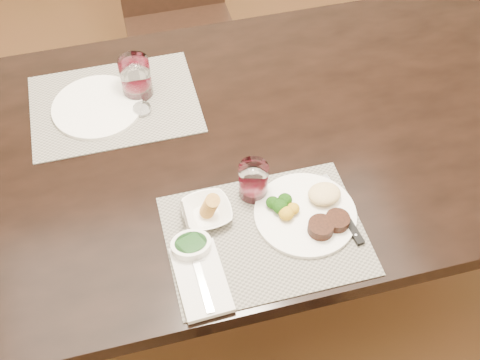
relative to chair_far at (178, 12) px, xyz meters
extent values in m
plane|color=#4C3218|center=(0.00, -0.93, -0.50)|extent=(4.50, 4.50, 0.00)
cube|color=black|center=(0.00, -0.93, 0.22)|extent=(2.00, 1.00, 0.05)
cube|color=black|center=(0.92, -0.51, -0.15)|extent=(0.08, 0.08, 0.70)
cube|color=black|center=(0.00, -0.08, -0.07)|extent=(0.42, 0.42, 0.04)
cube|color=black|center=(-0.18, -0.26, -0.30)|extent=(0.04, 0.04, 0.41)
cube|color=black|center=(0.18, -0.26, -0.30)|extent=(0.04, 0.04, 0.41)
cube|color=black|center=(-0.18, 0.10, -0.30)|extent=(0.04, 0.04, 0.41)
cube|color=black|center=(0.18, 0.10, -0.30)|extent=(0.04, 0.04, 0.41)
cube|color=slate|center=(-0.01, -1.25, 0.25)|extent=(0.46, 0.34, 0.00)
cube|color=slate|center=(-0.30, -0.72, 0.25)|extent=(0.46, 0.34, 0.00)
cylinder|color=white|center=(0.10, -1.22, 0.26)|extent=(0.25, 0.25, 0.01)
cylinder|color=black|center=(0.11, -1.28, 0.27)|extent=(0.06, 0.06, 0.03)
cylinder|color=black|center=(0.16, -1.27, 0.27)|extent=(0.06, 0.06, 0.02)
ellipsoid|color=#DDBD84|center=(0.15, -1.19, 0.28)|extent=(0.08, 0.07, 0.03)
ellipsoid|color=#18480D|center=(0.04, -1.20, 0.28)|extent=(0.04, 0.04, 0.03)
ellipsoid|color=#BB8D17|center=(0.05, -1.22, 0.28)|extent=(0.04, 0.04, 0.03)
cube|color=white|center=(-0.18, -1.33, 0.26)|extent=(0.11, 0.19, 0.01)
cube|color=silver|center=(-0.18, -1.35, 0.27)|extent=(0.02, 0.13, 0.01)
cube|color=silver|center=(-0.18, -1.26, 0.27)|extent=(0.03, 0.05, 0.00)
cube|color=silver|center=(0.19, -1.18, 0.25)|extent=(0.03, 0.13, 0.00)
cube|color=black|center=(0.19, -1.29, 0.26)|extent=(0.03, 0.09, 0.01)
imported|color=white|center=(-0.13, -1.16, 0.27)|extent=(0.12, 0.12, 0.03)
cylinder|color=#B48838|center=(-0.13, -1.16, 0.28)|extent=(0.04, 0.04, 0.04)
cylinder|color=white|center=(-0.19, -1.25, 0.27)|extent=(0.09, 0.09, 0.04)
cylinder|color=#0D360C|center=(-0.19, -1.25, 0.28)|extent=(0.07, 0.07, 0.01)
cube|color=silver|center=(-0.19, -1.19, 0.30)|extent=(0.01, 0.06, 0.04)
cylinder|color=silver|center=(-0.01, -1.12, 0.30)|extent=(0.07, 0.07, 0.10)
cylinder|color=#36040C|center=(-0.01, -1.12, 0.26)|extent=(0.06, 0.06, 0.02)
cylinder|color=white|center=(-0.35, -0.73, 0.26)|extent=(0.25, 0.25, 0.01)
cylinder|color=silver|center=(-0.23, -0.70, 0.31)|extent=(0.08, 0.08, 0.12)
cylinder|color=#36040C|center=(-0.23, -0.70, 0.27)|extent=(0.07, 0.07, 0.03)
cylinder|color=silver|center=(-0.23, -0.77, 0.26)|extent=(0.05, 0.05, 0.02)
cylinder|color=white|center=(-0.23, -0.77, 0.25)|extent=(0.04, 0.04, 0.01)
camera|label=1|loc=(-0.26, -1.99, 1.43)|focal=45.00mm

